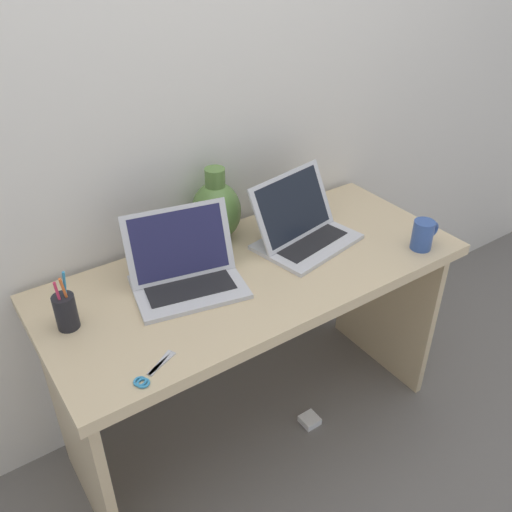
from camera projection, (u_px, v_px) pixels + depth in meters
The scene contains 10 objects.
ground_plane at pixel (256, 422), 2.23m from camera, with size 6.00×6.00×0.00m, color slate.
back_wall at pixel (197, 109), 1.81m from camera, with size 4.40×0.04×2.40m, color silver.
desk at pixel (256, 309), 1.91m from camera, with size 1.42×0.61×0.76m.
laptop_left at pixel (184, 267), 1.71m from camera, with size 0.38×0.31×0.23m.
laptop_right at pixel (300, 225), 1.93m from camera, with size 0.39×0.31×0.23m.
green_vase at pixel (216, 209), 1.92m from camera, with size 0.17×0.17×0.27m.
coffee_mug at pixel (423, 235), 1.89m from camera, with size 0.11×0.07×0.11m.
pen_cup at pixel (66, 311), 1.54m from camera, with size 0.06×0.06×0.19m.
scissors at pixel (149, 375), 1.40m from camera, with size 0.14×0.09×0.01m.
power_brick at pixel (310, 420), 2.22m from camera, with size 0.07×0.07×0.03m, color white.
Camera 1 is at (-0.84, -1.23, 1.79)m, focal length 38.51 mm.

